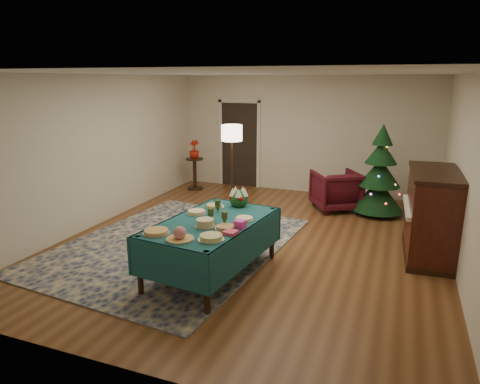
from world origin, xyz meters
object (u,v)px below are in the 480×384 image
at_px(side_table, 195,174).
at_px(piano, 431,215).
at_px(buffet_table, 212,232).
at_px(christmas_tree, 380,175).
at_px(floor_lamp, 232,138).
at_px(armchair, 336,188).
at_px(gift_box, 240,224).
at_px(potted_plant, 194,153).

height_order(side_table, piano, piano).
height_order(buffet_table, piano, piano).
bearing_deg(christmas_tree, floor_lamp, -166.52).
relative_size(floor_lamp, side_table, 2.28).
height_order(armchair, floor_lamp, floor_lamp).
bearing_deg(gift_box, piano, 39.20).
relative_size(buffet_table, christmas_tree, 1.19).
height_order(potted_plant, christmas_tree, christmas_tree).
bearing_deg(side_table, armchair, -7.88).
xyz_separation_m(armchair, side_table, (-3.46, 0.48, -0.07)).
relative_size(buffet_table, potted_plant, 4.86).
xyz_separation_m(gift_box, armchair, (0.64, 3.82, -0.39)).
relative_size(buffet_table, gift_box, 17.10).
bearing_deg(armchair, buffet_table, 42.46).
distance_m(gift_box, armchair, 3.90).
relative_size(buffet_table, piano, 1.37).
bearing_deg(potted_plant, gift_box, -56.72).
xyz_separation_m(armchair, floor_lamp, (-2.00, -0.71, 1.02)).
relative_size(buffet_table, floor_lamp, 1.23).
distance_m(buffet_table, potted_plant, 4.81).
bearing_deg(floor_lamp, christmas_tree, 13.48).
distance_m(buffet_table, gift_box, 0.52).
bearing_deg(buffet_table, potted_plant, 119.55).
relative_size(christmas_tree, piano, 1.15).
distance_m(armchair, floor_lamp, 2.36).
distance_m(buffet_table, side_table, 4.81).
xyz_separation_m(potted_plant, christmas_tree, (4.29, -0.51, -0.08)).
xyz_separation_m(gift_box, christmas_tree, (1.47, 3.79, -0.03)).
xyz_separation_m(buffet_table, christmas_tree, (1.92, 3.66, 0.18)).
bearing_deg(buffet_table, gift_box, -15.26).
bearing_deg(buffet_table, floor_lamp, 106.94).
distance_m(floor_lamp, potted_plant, 1.97).
relative_size(buffet_table, armchair, 2.41).
height_order(side_table, christmas_tree, christmas_tree).
xyz_separation_m(armchair, christmas_tree, (0.83, -0.04, 0.36)).
relative_size(gift_box, piano, 0.08).
xyz_separation_m(floor_lamp, potted_plant, (-1.46, 1.19, -0.58)).
bearing_deg(potted_plant, buffet_table, -60.45).
bearing_deg(gift_box, potted_plant, 123.28).
xyz_separation_m(buffet_table, side_table, (-2.37, 4.18, -0.26)).
bearing_deg(armchair, piano, 100.18).
bearing_deg(christmas_tree, piano, -65.60).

